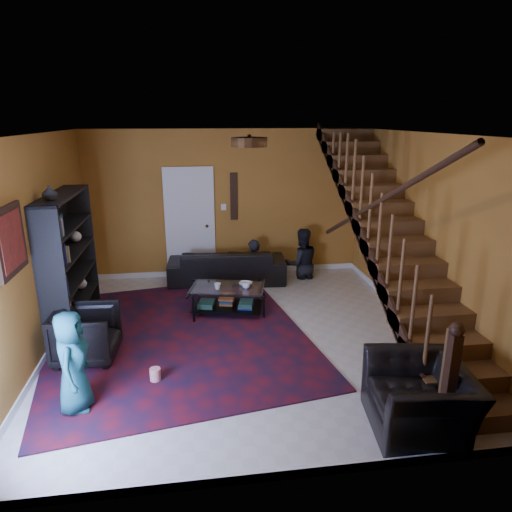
{
  "coord_description": "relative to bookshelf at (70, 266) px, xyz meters",
  "views": [
    {
      "loc": [
        -0.65,
        -5.88,
        3.0
      ],
      "look_at": [
        0.24,
        0.4,
        1.06
      ],
      "focal_mm": 32.0,
      "sensor_mm": 36.0,
      "label": 1
    }
  ],
  "objects": [
    {
      "name": "floor",
      "position": [
        2.4,
        -0.6,
        -0.96
      ],
      "size": [
        5.5,
        5.5,
        0.0
      ],
      "primitive_type": "plane",
      "color": "beige",
      "rests_on": "ground"
    },
    {
      "name": "room",
      "position": [
        1.07,
        0.73,
        -0.91
      ],
      "size": [
        5.5,
        5.5,
        5.5
      ],
      "color": "#AE6E26",
      "rests_on": "ground"
    },
    {
      "name": "staircase",
      "position": [
        4.53,
        -0.6,
        0.43
      ],
      "size": [
        0.95,
        5.02,
        3.18
      ],
      "color": "brown",
      "rests_on": "floor"
    },
    {
      "name": "bookshelf",
      "position": [
        0.0,
        0.0,
        0.0
      ],
      "size": [
        0.35,
        1.8,
        2.0
      ],
      "color": "black",
      "rests_on": "floor"
    },
    {
      "name": "door",
      "position": [
        1.7,
        2.12,
        0.06
      ],
      "size": [
        0.82,
        0.05,
        2.05
      ],
      "primitive_type": "cube",
      "color": "silver",
      "rests_on": "floor"
    },
    {
      "name": "framed_picture",
      "position": [
        -0.17,
        -1.5,
        0.79
      ],
      "size": [
        0.04,
        0.74,
        0.74
      ],
      "primitive_type": "cube",
      "color": "maroon",
      "rests_on": "room"
    },
    {
      "name": "wall_hanging",
      "position": [
        2.55,
        2.13,
        0.59
      ],
      "size": [
        0.14,
        0.03,
        0.9
      ],
      "primitive_type": "cube",
      "color": "black",
      "rests_on": "room"
    },
    {
      "name": "ceiling_fixture",
      "position": [
        2.4,
        -1.4,
        1.78
      ],
      "size": [
        0.4,
        0.4,
        0.1
      ],
      "primitive_type": "cylinder",
      "color": "#3F2814",
      "rests_on": "room"
    },
    {
      "name": "rug",
      "position": [
        1.48,
        -0.49,
        -0.95
      ],
      "size": [
        4.1,
        4.51,
        0.02
      ],
      "primitive_type": "cube",
      "rotation": [
        0.0,
        0.0,
        0.16
      ],
      "color": "#4D0D16",
      "rests_on": "floor"
    },
    {
      "name": "sofa",
      "position": [
        2.36,
        1.7,
        -0.65
      ],
      "size": [
        2.23,
        0.99,
        0.64
      ],
      "primitive_type": "imported",
      "rotation": [
        0.0,
        0.0,
        3.07
      ],
      "color": "black",
      "rests_on": "floor"
    },
    {
      "name": "armchair_left",
      "position": [
        0.35,
        -0.97,
        -0.62
      ],
      "size": [
        0.81,
        0.79,
        0.7
      ],
      "primitive_type": "imported",
      "rotation": [
        0.0,
        0.0,
        1.51
      ],
      "color": "black",
      "rests_on": "floor"
    },
    {
      "name": "armchair_right",
      "position": [
        3.9,
        -2.85,
        -0.63
      ],
      "size": [
        1.04,
        1.15,
        0.68
      ],
      "primitive_type": "imported",
      "rotation": [
        0.0,
        0.0,
        -1.7
      ],
      "color": "black",
      "rests_on": "floor"
    },
    {
      "name": "person_adult_a",
      "position": [
        2.87,
        1.75,
        -0.79
      ],
      "size": [
        0.46,
        0.31,
        1.24
      ],
      "primitive_type": "imported",
      "rotation": [
        0.0,
        0.0,
        3.18
      ],
      "color": "black",
      "rests_on": "sofa"
    },
    {
      "name": "person_adult_b",
      "position": [
        3.82,
        1.75,
        -0.7
      ],
      "size": [
        0.72,
        0.58,
        1.42
      ],
      "primitive_type": "imported",
      "rotation": [
        0.0,
        0.0,
        3.21
      ],
      "color": "black",
      "rests_on": "sofa"
    },
    {
      "name": "person_child",
      "position": [
        0.45,
        -2.04,
        -0.4
      ],
      "size": [
        0.37,
        0.56,
        1.13
      ],
      "primitive_type": "imported",
      "rotation": [
        0.0,
        0.0,
        1.55
      ],
      "color": "#18515D",
      "rests_on": "armchair_left"
    },
    {
      "name": "coffee_table",
      "position": [
        2.25,
        0.24,
        -0.72
      ],
      "size": [
        1.27,
        0.92,
        0.44
      ],
      "rotation": [
        0.0,
        0.0,
        -0.24
      ],
      "color": "black",
      "rests_on": "floor"
    },
    {
      "name": "cup_a",
      "position": [
        2.54,
        0.15,
        -0.48
      ],
      "size": [
        0.13,
        0.13,
        0.1
      ],
      "primitive_type": "imported",
      "rotation": [
        0.0,
        0.0,
        0.0
      ],
      "color": "#999999",
      "rests_on": "coffee_table"
    },
    {
      "name": "cup_b",
      "position": [
        2.1,
        0.17,
        -0.48
      ],
      "size": [
        0.12,
        0.12,
        0.09
      ],
      "primitive_type": "imported",
      "rotation": [
        0.0,
        0.0,
        0.21
      ],
      "color": "#999999",
      "rests_on": "coffee_table"
    },
    {
      "name": "bowl",
      "position": [
        2.55,
        0.27,
        -0.5
      ],
      "size": [
        0.27,
        0.27,
        0.05
      ],
      "primitive_type": "imported",
      "rotation": [
        0.0,
        0.0,
        -0.4
      ],
      "color": "#999999",
      "rests_on": "coffee_table"
    },
    {
      "name": "vase",
      "position": [
        -0.0,
        -0.5,
        1.13
      ],
      "size": [
        0.18,
        0.18,
        0.19
      ],
      "primitive_type": "imported",
      "color": "#999999",
      "rests_on": "bookshelf"
    },
    {
      "name": "popcorn_bucket",
      "position": [
        1.24,
        -1.62,
        -0.87
      ],
      "size": [
        0.16,
        0.16,
        0.15
      ],
      "primitive_type": "cylinder",
      "rotation": [
        0.0,
        0.0,
        -0.29
      ],
      "color": "red",
      "rests_on": "rug"
    }
  ]
}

